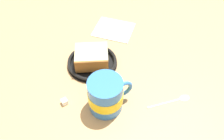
# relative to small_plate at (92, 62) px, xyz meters

# --- Properties ---
(ground_plane) EXTENTS (1.22, 1.22, 0.04)m
(ground_plane) POSITION_rel_small_plate_xyz_m (0.07, -0.06, -0.03)
(ground_plane) COLOR tan
(small_plate) EXTENTS (0.15, 0.15, 0.02)m
(small_plate) POSITION_rel_small_plate_xyz_m (0.00, 0.00, 0.00)
(small_plate) COLOR black
(small_plate) RESTS_ON ground_plane
(cake_slice) EXTENTS (0.10, 0.09, 0.05)m
(cake_slice) POSITION_rel_small_plate_xyz_m (-0.00, -0.00, 0.02)
(cake_slice) COLOR brown
(cake_slice) RESTS_ON small_plate
(tea_mug) EXTENTS (0.11, 0.09, 0.10)m
(tea_mug) POSITION_rel_small_plate_xyz_m (0.03, -0.15, 0.04)
(tea_mug) COLOR #3372BF
(tea_mug) RESTS_ON ground_plane
(teaspoon) EXTENTS (0.12, 0.03, 0.01)m
(teaspoon) POSITION_rel_small_plate_xyz_m (0.22, -0.16, -0.01)
(teaspoon) COLOR silver
(teaspoon) RESTS_ON ground_plane
(folded_napkin) EXTENTS (0.17, 0.16, 0.01)m
(folded_napkin) POSITION_rel_small_plate_xyz_m (0.08, 0.16, -0.01)
(folded_napkin) COLOR white
(folded_napkin) RESTS_ON ground_plane
(sugar_cube) EXTENTS (0.02, 0.02, 0.02)m
(sugar_cube) POSITION_rel_small_plate_xyz_m (-0.08, -0.13, -0.00)
(sugar_cube) COLOR white
(sugar_cube) RESTS_ON ground_plane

